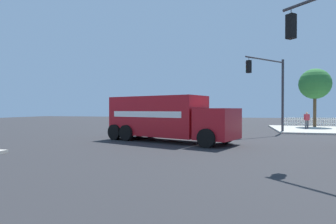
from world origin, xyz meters
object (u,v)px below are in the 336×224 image
at_px(delivery_truck, 166,118).
at_px(pedestrian_near_corner, 307,119).
at_px(shade_tree_near, 315,84).
at_px(traffic_light_secondary, 272,83).

relative_size(delivery_truck, pedestrian_near_corner, 5.37).
bearing_deg(delivery_truck, shade_tree_near, -127.58).
distance_m(traffic_light_secondary, pedestrian_near_corner, 6.94).
bearing_deg(delivery_truck, pedestrian_near_corner, -130.82).
distance_m(traffic_light_secondary, shade_tree_near, 9.91).
bearing_deg(traffic_light_secondary, shade_tree_near, -121.54).
xyz_separation_m(delivery_truck, shade_tree_near, (-12.09, -15.71, 3.19)).
bearing_deg(pedestrian_near_corner, shade_tree_near, -113.47).
distance_m(delivery_truck, shade_tree_near, 20.08).
distance_m(delivery_truck, traffic_light_secondary, 10.39).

